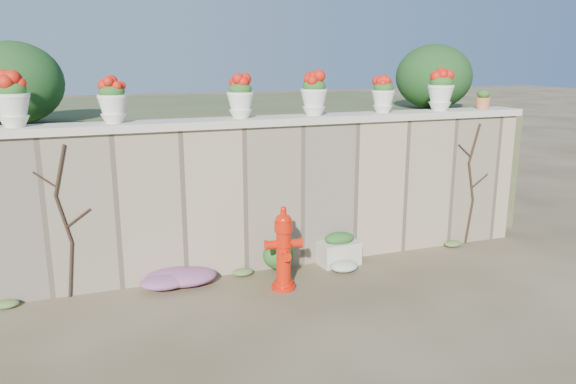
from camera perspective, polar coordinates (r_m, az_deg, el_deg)
name	(u,v)px	position (r m, az deg, el deg)	size (l,w,h in m)	color
ground	(321,317)	(6.58, 3.36, -12.53)	(80.00, 80.00, 0.00)	#473A23
stone_wall	(270,196)	(7.82, -1.82, -0.42)	(8.00, 0.40, 2.00)	tan
wall_cap	(270,121)	(7.64, -1.88, 7.24)	(8.10, 0.52, 0.10)	beige
raised_fill	(217,158)	(10.84, -7.21, 3.46)	(9.00, 6.00, 2.00)	#384C23
back_shrub_left	(13,83)	(8.44, -26.15, 9.90)	(1.30, 1.30, 1.10)	#143814
back_shrub_right	(434,77)	(10.21, 14.60, 11.26)	(1.30, 1.30, 1.10)	#143814
vine_left	(65,220)	(7.24, -21.73, -2.65)	(0.60, 0.04, 1.91)	black
vine_right	(472,182)	(9.17, 18.15, 0.94)	(0.60, 0.04, 1.91)	black
fire_hydrant	(284,248)	(7.10, -0.46, -5.74)	(0.47, 0.33, 1.08)	red
planter_box	(339,249)	(8.06, 5.21, -5.84)	(0.59, 0.37, 0.47)	beige
green_shrub	(281,253)	(7.69, -0.77, -6.18)	(0.62, 0.56, 0.59)	#1E5119
magenta_clump	(177,276)	(7.47, -11.20, -8.38)	(1.00, 0.67, 0.27)	#C828B7
white_flowers	(343,265)	(7.83, 5.60, -7.37)	(0.56, 0.45, 0.20)	white
urn_pot_0	(12,100)	(7.25, -26.25, 8.36)	(0.40, 0.40, 0.62)	white
urn_pot_1	(112,101)	(7.23, -17.41, 8.86)	(0.36, 0.36, 0.56)	white
urn_pot_2	(240,97)	(7.49, -4.87, 9.56)	(0.35, 0.35, 0.55)	white
urn_pot_3	(314,94)	(7.83, 2.66, 9.88)	(0.37, 0.37, 0.58)	white
urn_pot_4	(383,95)	(8.32, 9.65, 9.72)	(0.33, 0.33, 0.52)	white
urn_pot_5	(441,90)	(8.84, 15.25, 9.96)	(0.39, 0.39, 0.61)	white
terracotta_pot	(483,100)	(9.33, 19.20, 8.80)	(0.24, 0.24, 0.29)	#C8703D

